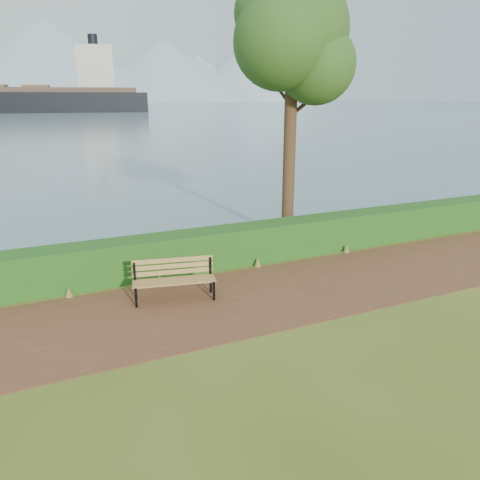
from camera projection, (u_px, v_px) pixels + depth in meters
name	position (u px, v px, depth m)	size (l,w,h in m)	color
ground	(234.00, 307.00, 10.14)	(140.00, 140.00, 0.00)	#4D5919
path	(228.00, 302.00, 10.40)	(40.00, 3.40, 0.01)	brown
hedge	(194.00, 251.00, 12.26)	(32.00, 0.85, 1.00)	#144413
water	(28.00, 106.00, 236.44)	(700.00, 510.00, 0.00)	slate
mountains	(6.00, 64.00, 351.80)	(585.00, 190.00, 70.00)	#849EB0
bench	(174.00, 276.00, 10.44)	(1.89, 0.89, 0.91)	black
tree	(293.00, 37.00, 13.28)	(3.86, 3.52, 8.04)	#3A2618
cargo_ship	(16.00, 100.00, 130.48)	(77.77, 22.71, 23.33)	black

